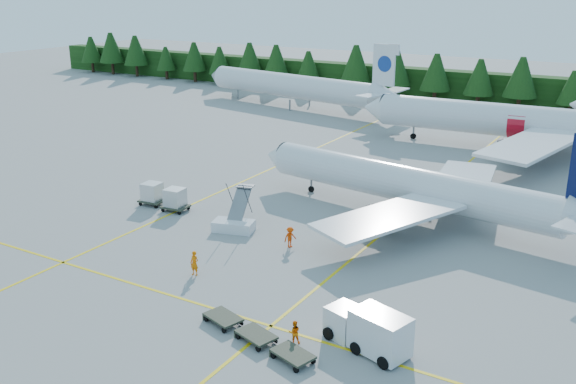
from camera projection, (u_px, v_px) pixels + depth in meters
The scene contains 15 objects.
ground at pixel (247, 273), 50.41m from camera, with size 320.00×320.00×0.00m, color gray.
taxi_stripe_a at pixel (243, 181), 73.54m from camera, with size 0.25×120.00×0.01m, color yellow.
taxi_stripe_b at pixel (409, 211), 63.87m from camera, with size 0.25×120.00×0.01m, color yellow.
taxi_stripe_cross at pixel (199, 304), 45.50m from camera, with size 80.00×0.25×0.01m, color yellow.
treeline_hedge at pixel (499, 90), 116.55m from camera, with size 220.00×4.00×6.00m, color black.
airliner_navy at pixel (400, 183), 62.31m from camera, with size 35.58×29.06×10.39m.
airliner_red at pixel (513, 121), 86.21m from camera, with size 44.63×36.68×12.97m.
airliner_far_left at pixel (286, 85), 116.97m from camera, with size 42.42×11.27×12.43m.
airstairs at pixel (235, 222), 58.94m from camera, with size 4.10×5.57×3.35m.
service_truck at pixel (367, 328), 39.70m from camera, with size 6.03×3.60×2.74m.
dolly_train at pixel (256, 334), 40.68m from camera, with size 9.17×3.77×0.15m.
uld_pair at pixel (163, 195), 64.55m from camera, with size 5.92×2.44×1.94m.
crew_a at pixel (194, 263), 49.74m from camera, with size 0.73×0.48×1.99m, color orange.
crew_b at pixel (294, 332), 40.38m from camera, with size 0.76×0.59×1.56m, color orange.
crew_c at pixel (290, 237), 55.02m from camera, with size 0.76×0.52×1.84m, color #E73E04.
Camera 1 is at (26.15, -37.87, 21.78)m, focal length 40.00 mm.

